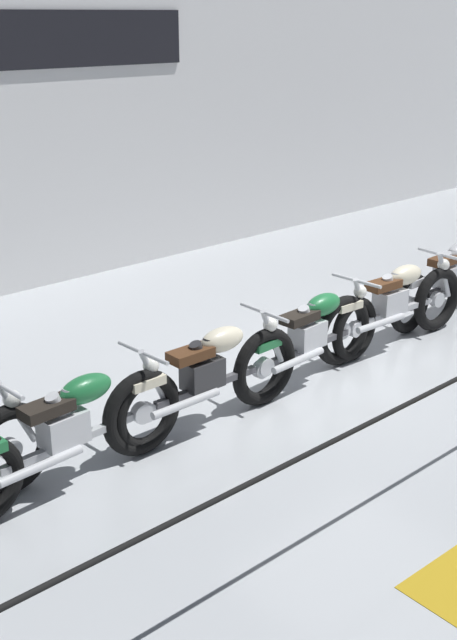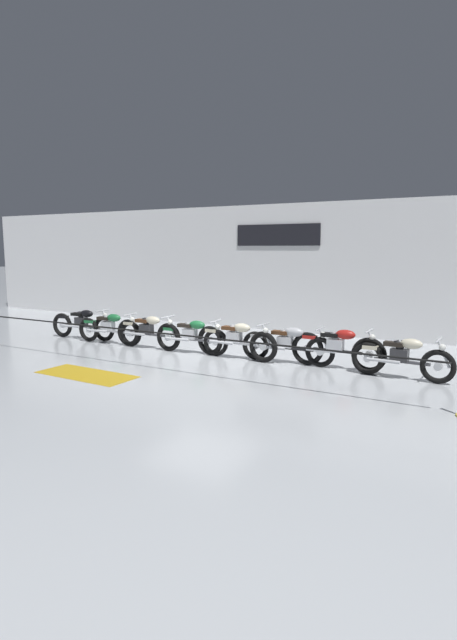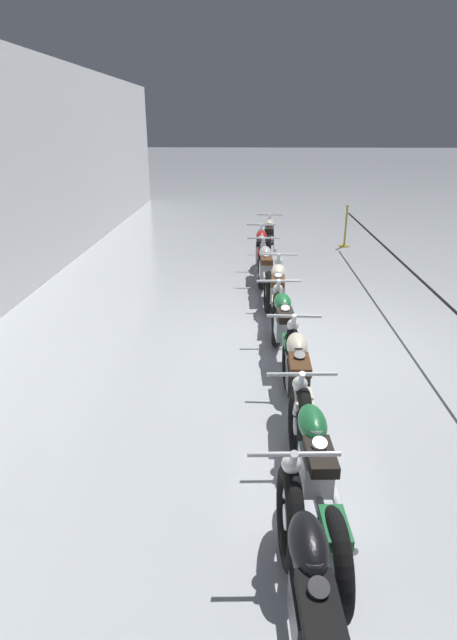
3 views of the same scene
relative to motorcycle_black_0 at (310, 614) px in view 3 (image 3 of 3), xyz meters
The scene contains 10 objects.
ground_plane 4.70m from the motorcycle_black_0, ahead, with size 120.00×120.00×0.00m, color #B2B7BC.
motorcycle_black_0 is the anchor object (origin of this frame).
motorcycle_green_1 1.24m from the motorcycle_black_0, ahead, with size 2.26×0.62×0.93m.
motorcycle_cream_2 2.64m from the motorcycle_black_0, ahead, with size 2.18×0.62×0.96m.
motorcycle_green_3 4.05m from the motorcycle_black_0, ahead, with size 2.17×0.62×0.93m.
motorcycle_cream_4 5.38m from the motorcycle_black_0, ahead, with size 2.34×0.62×0.96m.
motorcycle_silver_5 6.70m from the motorcycle_black_0, ahead, with size 2.37×0.62×0.94m.
motorcycle_red_6 7.93m from the motorcycle_black_0, ahead, with size 2.24×0.62×0.98m.
motorcycle_cream_7 9.40m from the motorcycle_black_0, ahead, with size 2.17×0.62×0.94m.
stanchion_mid_left 10.97m from the motorcycle_black_0, 11.01° to the right, with size 0.28×0.28×1.05m.
Camera 3 is at (-6.59, 0.99, 2.97)m, focal length 28.00 mm.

